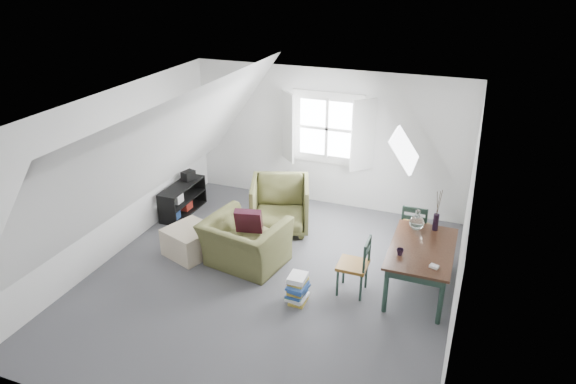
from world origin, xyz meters
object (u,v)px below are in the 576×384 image
at_px(dining_chair_far, 414,228).
at_px(media_shelf, 182,201).
at_px(armchair_near, 246,264).
at_px(ottoman, 190,241).
at_px(magazine_stack, 298,289).
at_px(dining_table, 422,253).
at_px(dining_chair_near, 355,265).
at_px(armchair_far, 280,228).

relative_size(dining_chair_far, media_shelf, 0.84).
xyz_separation_m(armchair_near, ottoman, (-0.92, -0.03, 0.22)).
bearing_deg(media_shelf, dining_chair_far, -0.02).
xyz_separation_m(media_shelf, magazine_stack, (2.81, -1.70, -0.05)).
bearing_deg(magazine_stack, dining_chair_far, 54.27).
relative_size(dining_table, dining_chair_near, 1.63).
distance_m(armchair_far, dining_chair_near, 2.14).
bearing_deg(dining_chair_near, armchair_near, -88.82).
relative_size(armchair_far, magazine_stack, 2.44).
distance_m(armchair_near, media_shelf, 2.10).
bearing_deg(dining_chair_near, dining_chair_far, 159.63).
height_order(dining_chair_near, magazine_stack, dining_chair_near).
bearing_deg(armchair_far, media_shelf, 163.72).
relative_size(ottoman, dining_table, 0.47).
relative_size(media_shelf, magazine_stack, 2.67).
bearing_deg(media_shelf, dining_chair_near, -19.94).
bearing_deg(dining_table, dining_chair_far, 103.83).
relative_size(armchair_far, dining_chair_near, 1.14).
bearing_deg(armchair_near, armchair_far, -83.78).
relative_size(armchair_far, dining_table, 0.70).
bearing_deg(armchair_far, dining_table, -41.56).
xyz_separation_m(armchair_far, ottoman, (-1.00, -1.25, 0.22)).
xyz_separation_m(armchair_far, magazine_stack, (0.97, -1.80, 0.20)).
relative_size(ottoman, media_shelf, 0.62).
xyz_separation_m(armchair_far, media_shelf, (-1.85, -0.11, 0.24)).
relative_size(dining_table, magazine_stack, 3.49).
xyz_separation_m(armchair_far, dining_table, (2.43, -0.98, 0.60)).
height_order(dining_table, media_shelf, dining_table).
bearing_deg(dining_chair_near, ottoman, -86.81).
height_order(armchair_near, magazine_stack, magazine_stack).
xyz_separation_m(dining_chair_near, magazine_stack, (-0.65, -0.48, -0.24)).
bearing_deg(dining_chair_near, armchair_far, -124.42).
bearing_deg(armchair_far, armchair_near, -113.16).
height_order(dining_chair_far, magazine_stack, dining_chair_far).
distance_m(ottoman, dining_table, 3.46).
bearing_deg(ottoman, dining_chair_far, 20.13).
bearing_deg(ottoman, dining_chair_near, -1.76).
height_order(armchair_far, dining_chair_near, dining_chair_near).
distance_m(dining_table, media_shelf, 4.38).
height_order(dining_table, dining_chair_near, dining_chair_near).
xyz_separation_m(armchair_near, armchair_far, (0.08, 1.22, 0.00)).
distance_m(armchair_near, dining_chair_far, 2.60).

